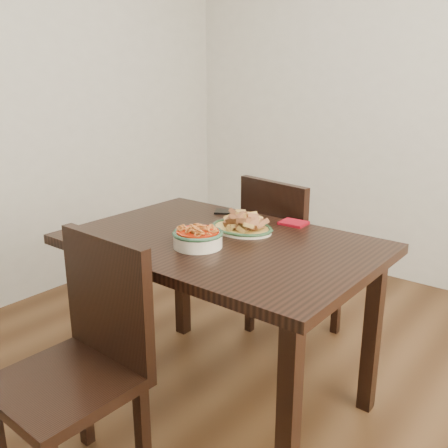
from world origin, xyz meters
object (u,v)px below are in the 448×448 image
Objects in this scene: chair_far at (285,251)px; fish_plate at (242,221)px; smartphone at (230,212)px; noodle_bowl at (198,236)px; dining_table at (221,261)px; chair_near at (85,355)px.

chair_far is 3.24× the size of fish_plate.
fish_plate is 1.88× the size of smartphone.
fish_plate reaches higher than noodle_bowl.
chair_far reaches higher than smartphone.
dining_table is 4.54× the size of fish_plate.
smartphone is (-0.22, 0.34, 0.10)m from dining_table.
noodle_bowl is (-0.01, -0.27, -0.00)m from fish_plate.
noodle_bowl reaches higher than smartphone.
chair_near reaches higher than noodle_bowl.
chair_far is 6.08× the size of smartphone.
noodle_bowl is at bearing 103.86° from chair_far.
dining_table is at bearing -87.70° from smartphone.
noodle_bowl is 0.51m from smartphone.
chair_near is at bearing -95.91° from noodle_bowl.
dining_table is 8.52× the size of smartphone.
chair_near is 1.03m from smartphone.
dining_table is 0.41m from smartphone.
chair_near is at bearing 99.62° from chair_far.
noodle_bowl is at bearing -92.79° from fish_plate.
noodle_bowl is at bearing -96.60° from smartphone.
chair_far is at bearing 92.00° from chair_near.
fish_plate is 0.30m from smartphone.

